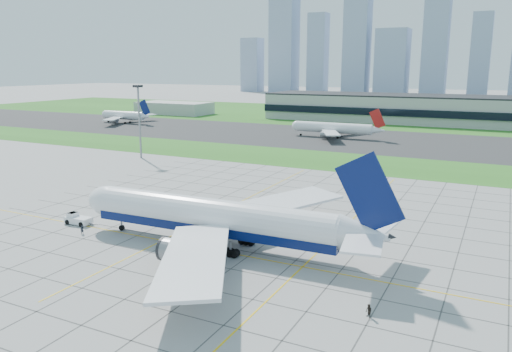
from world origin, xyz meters
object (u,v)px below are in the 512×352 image
Objects in this scene: light_mast at (139,112)px; airliner at (215,218)px; crew_far at (369,311)px; distant_jet_0 at (125,115)px; distant_jet_1 at (334,128)px; crew_near at (82,230)px; pushback_tug at (77,219)px.

light_mast reaches higher than airliner.
crew_far is 0.04× the size of distant_jet_0.
distant_jet_0 and distant_jet_1 have the same top height.
distant_jet_0 is (-182.54, 163.11, 3.56)m from crew_far.
distant_jet_1 is at bearing 97.90° from airliner.
crew_near is 151.55m from distant_jet_1.
crew_near is at bearing -90.69° from distant_jet_1.
light_mast is at bearing -119.47° from distant_jet_1.
airliner is 37.46× the size of crew_near.
airliner is at bearing -44.65° from distant_jet_0.
crew_far reaches higher than crew_near.
light_mast reaches higher than pushback_tug.
pushback_tug is 192.16m from distant_jet_0.
light_mast is 78.26m from pushback_tug.
distant_jet_0 reaches higher than pushback_tug.
distant_jet_1 is at bearing 33.32° from crew_near.
distant_jet_0 is at bearing 72.74° from crew_near.
distant_jet_0 is at bearing 126.40° from pushback_tug.
light_mast is at bearing -175.68° from crew_far.
crew_near is 0.04× the size of distant_jet_1.
distant_jet_1 reaches higher than crew_near.
airliner is 212.66m from distant_jet_0.
light_mast is at bearing 117.91° from pushback_tug.
crew_far is at bearing -63.74° from crew_near.
light_mast is 15.38× the size of crew_near.
light_mast reaches higher than crew_far.
airliner is 147.87m from distant_jet_1.
airliner is 27.77m from crew_near.
crew_far is 244.83m from distant_jet_0.
crew_near is (5.62, -4.27, -0.17)m from pushback_tug.
light_mast reaches higher than crew_near.
light_mast is 3.14× the size of pushback_tug.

